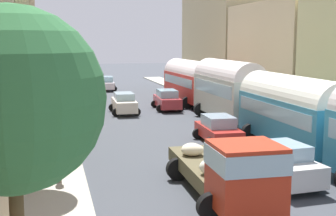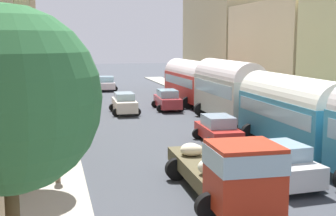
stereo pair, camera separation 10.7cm
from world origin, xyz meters
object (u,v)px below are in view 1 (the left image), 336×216
(car_0, at_px, (124,103))
(car_1, at_px, (106,83))
(pedestrian_2, at_px, (40,115))
(car_2, at_px, (282,164))
(car_3, at_px, (218,129))
(pedestrian_0, at_px, (62,120))
(car_4, at_px, (167,100))
(parked_bus_2, at_px, (228,87))
(cargo_truck_0, at_px, (229,170))
(pedestrian_3, at_px, (58,160))
(parked_bus_1, at_px, (292,110))
(parked_bus_3, at_px, (190,80))

(car_0, height_order, car_1, car_0)
(pedestrian_2, bearing_deg, car_2, -54.63)
(car_3, bearing_deg, pedestrian_0, 154.45)
(car_3, height_order, car_4, car_4)
(car_1, bearing_deg, car_2, -85.66)
(parked_bus_2, distance_m, car_3, 7.22)
(car_1, bearing_deg, car_3, -84.13)
(cargo_truck_0, distance_m, car_4, 22.24)
(car_3, bearing_deg, pedestrian_2, 150.01)
(car_4, xyz_separation_m, pedestrian_3, (-8.91, -18.32, 0.22))
(pedestrian_0, bearing_deg, parked_bus_2, 11.97)
(parked_bus_1, distance_m, parked_bus_3, 18.00)
(parked_bus_2, bearing_deg, pedestrian_3, -134.05)
(parked_bus_1, height_order, parked_bus_3, parked_bus_3)
(parked_bus_2, bearing_deg, pedestrian_0, -168.03)
(car_3, xyz_separation_m, pedestrian_3, (-8.67, -5.69, 0.27))
(car_1, xyz_separation_m, car_2, (2.74, -36.13, 0.05))
(pedestrian_3, bearing_deg, pedestrian_0, 87.85)
(parked_bus_1, bearing_deg, car_2, -122.10)
(car_1, height_order, pedestrian_2, pedestrian_2)
(parked_bus_2, xyz_separation_m, car_3, (-2.99, -6.37, -1.61))
(car_1, bearing_deg, parked_bus_2, -75.00)
(car_3, distance_m, pedestrian_2, 11.04)
(pedestrian_3, bearing_deg, parked_bus_3, 61.02)
(car_2, relative_size, pedestrian_0, 2.17)
(parked_bus_1, distance_m, car_4, 15.57)
(car_2, distance_m, pedestrian_3, 8.73)
(car_2, bearing_deg, parked_bus_1, 57.90)
(car_2, relative_size, pedestrian_2, 2.06)
(parked_bus_3, xyz_separation_m, car_1, (-5.91, 13.07, -1.36))
(car_1, height_order, car_2, car_2)
(car_0, height_order, car_2, car_2)
(pedestrian_0, relative_size, pedestrian_2, 0.95)
(car_4, distance_m, pedestrian_0, 12.17)
(pedestrian_2, bearing_deg, car_3, -29.99)
(parked_bus_1, xyz_separation_m, parked_bus_3, (0.00, 18.00, 0.00))
(pedestrian_2, distance_m, pedestrian_3, 11.24)
(cargo_truck_0, relative_size, car_4, 1.75)
(parked_bus_2, distance_m, car_4, 7.02)
(parked_bus_2, height_order, car_0, parked_bus_2)
(car_3, xyz_separation_m, car_4, (0.24, 12.64, 0.05))
(parked_bus_1, distance_m, cargo_truck_0, 9.09)
(car_0, relative_size, pedestrian_0, 2.39)
(car_4, relative_size, pedestrian_0, 2.46)
(car_0, bearing_deg, car_4, 17.45)
(pedestrian_2, bearing_deg, parked_bus_3, 38.14)
(parked_bus_1, xyz_separation_m, pedestrian_0, (-11.30, 6.60, -1.14))
(parked_bus_1, bearing_deg, car_1, 100.77)
(car_2, height_order, pedestrian_3, pedestrian_3)
(cargo_truck_0, distance_m, car_0, 20.83)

